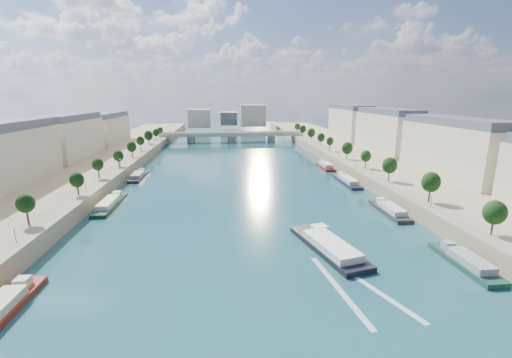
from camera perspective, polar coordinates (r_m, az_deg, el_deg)
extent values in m
plane|color=#0B2D34|center=(148.69, -2.68, -0.48)|extent=(700.00, 700.00, 0.00)
cube|color=#9E8460|center=(161.55, -29.11, -0.17)|extent=(44.00, 520.00, 5.00)
cube|color=#9E8460|center=(167.74, 22.70, 0.97)|extent=(44.00, 520.00, 5.00)
cube|color=gray|center=(155.59, -24.16, 0.86)|extent=(14.00, 520.00, 0.10)
cube|color=gray|center=(160.69, 18.06, 1.77)|extent=(14.00, 520.00, 0.10)
cylinder|color=#382B1E|center=(102.78, -33.21, -5.33)|extent=(0.50, 0.50, 3.82)
ellipsoid|color=black|center=(101.81, -33.47, -3.41)|extent=(4.80, 4.80, 5.52)
cylinder|color=#382B1E|center=(123.56, -28.21, -1.79)|extent=(0.50, 0.50, 3.82)
ellipsoid|color=black|center=(122.74, -28.40, -0.18)|extent=(4.80, 4.80, 5.52)
cylinder|color=#382B1E|center=(145.33, -24.70, 0.72)|extent=(0.50, 0.50, 3.82)
ellipsoid|color=black|center=(144.64, -24.84, 2.10)|extent=(4.80, 4.80, 5.52)
cylinder|color=#382B1E|center=(167.71, -22.10, 2.57)|extent=(0.50, 0.50, 3.82)
ellipsoid|color=black|center=(167.11, -22.22, 3.77)|extent=(4.80, 4.80, 5.52)
cylinder|color=#382B1E|center=(190.48, -20.12, 3.97)|extent=(0.50, 0.50, 3.82)
ellipsoid|color=black|center=(189.96, -20.21, 5.04)|extent=(4.80, 4.80, 5.52)
cylinder|color=#382B1E|center=(213.53, -18.56, 5.07)|extent=(0.50, 0.50, 3.82)
ellipsoid|color=black|center=(213.06, -18.64, 6.03)|extent=(4.80, 4.80, 5.52)
cylinder|color=#382B1E|center=(236.76, -17.30, 5.96)|extent=(0.50, 0.50, 3.82)
ellipsoid|color=black|center=(236.34, -17.37, 6.82)|extent=(4.80, 4.80, 5.52)
cylinder|color=#382B1E|center=(260.13, -16.27, 6.68)|extent=(0.50, 0.50, 3.82)
ellipsoid|color=black|center=(259.75, -16.32, 7.46)|extent=(4.80, 4.80, 5.52)
cylinder|color=#382B1E|center=(283.61, -15.40, 7.28)|extent=(0.50, 0.50, 3.82)
ellipsoid|color=black|center=(283.26, -15.45, 8.00)|extent=(4.80, 4.80, 5.52)
cylinder|color=#382B1E|center=(98.11, 34.32, -6.32)|extent=(0.50, 0.50, 3.82)
ellipsoid|color=black|center=(97.09, 34.61, -4.32)|extent=(4.80, 4.80, 5.52)
cylinder|color=#382B1E|center=(116.45, 26.91, -2.52)|extent=(0.50, 0.50, 3.82)
ellipsoid|color=black|center=(115.58, 27.10, -0.81)|extent=(4.80, 4.80, 5.52)
cylinder|color=#382B1E|center=(136.55, 21.62, 0.24)|extent=(0.50, 0.50, 3.82)
ellipsoid|color=black|center=(135.81, 21.76, 1.71)|extent=(4.80, 4.80, 5.52)
cylinder|color=#382B1E|center=(157.75, 17.73, 2.27)|extent=(0.50, 0.50, 3.82)
ellipsoid|color=black|center=(157.11, 17.82, 3.56)|extent=(4.80, 4.80, 5.52)
cylinder|color=#382B1E|center=(179.65, 14.76, 3.81)|extent=(0.50, 0.50, 3.82)
ellipsoid|color=black|center=(179.09, 14.83, 4.94)|extent=(4.80, 4.80, 5.52)
cylinder|color=#382B1E|center=(202.03, 12.43, 5.01)|extent=(0.50, 0.50, 3.82)
ellipsoid|color=black|center=(201.53, 12.48, 6.02)|extent=(4.80, 4.80, 5.52)
cylinder|color=#382B1E|center=(224.74, 10.57, 5.96)|extent=(0.50, 0.50, 3.82)
ellipsoid|color=black|center=(224.30, 10.61, 6.86)|extent=(4.80, 4.80, 5.52)
cylinder|color=#382B1E|center=(247.70, 9.04, 6.72)|extent=(0.50, 0.50, 3.82)
ellipsoid|color=black|center=(247.29, 9.07, 7.55)|extent=(4.80, 4.80, 5.52)
cylinder|color=#382B1E|center=(270.84, 7.77, 7.36)|extent=(0.50, 0.50, 3.82)
ellipsoid|color=black|center=(270.47, 7.80, 8.12)|extent=(4.80, 4.80, 5.52)
cylinder|color=#382B1E|center=(294.11, 6.70, 7.89)|extent=(0.50, 0.50, 3.82)
ellipsoid|color=black|center=(293.77, 6.72, 8.59)|extent=(4.80, 4.80, 5.52)
cylinder|color=black|center=(91.69, -35.21, -7.68)|extent=(0.14, 0.14, 4.00)
sphere|color=#FFE5B2|center=(91.03, -35.40, -6.44)|extent=(0.36, 0.36, 0.36)
cylinder|color=black|center=(126.19, -26.50, -1.26)|extent=(0.14, 0.14, 4.00)
sphere|color=#FFE5B2|center=(125.71, -26.60, -0.34)|extent=(0.36, 0.36, 0.36)
cylinder|color=black|center=(163.22, -21.65, 2.35)|extent=(0.14, 0.14, 4.00)
sphere|color=#FFE5B2|center=(162.85, -21.72, 3.08)|extent=(0.36, 0.36, 0.36)
cylinder|color=black|center=(201.38, -18.61, 4.61)|extent=(0.14, 0.14, 4.00)
sphere|color=#FFE5B2|center=(201.09, -18.65, 5.20)|extent=(0.36, 0.36, 0.36)
cylinder|color=black|center=(240.15, -16.53, 6.13)|extent=(0.14, 0.14, 4.00)
sphere|color=#FFE5B2|center=(239.90, -16.57, 6.63)|extent=(0.36, 0.36, 0.36)
cylinder|color=black|center=(111.07, 27.18, -3.24)|extent=(0.14, 0.14, 4.00)
sphere|color=#FFE5B2|center=(110.53, 27.30, -2.19)|extent=(0.36, 0.36, 0.36)
cylinder|color=black|center=(145.09, 18.81, 1.27)|extent=(0.14, 0.14, 4.00)
sphere|color=#FFE5B2|center=(144.68, 18.87, 2.08)|extent=(0.36, 0.36, 0.36)
cylinder|color=black|center=(181.57, 13.69, 4.01)|extent=(0.14, 0.14, 4.00)
sphere|color=#FFE5B2|center=(181.24, 13.73, 4.66)|extent=(0.36, 0.36, 0.36)
cylinder|color=black|center=(219.28, 10.30, 5.80)|extent=(0.14, 0.14, 4.00)
sphere|color=#FFE5B2|center=(219.01, 10.32, 6.34)|extent=(0.36, 0.36, 0.36)
cylinder|color=black|center=(257.68, 7.89, 7.05)|extent=(0.14, 0.14, 4.00)
sphere|color=#FFE5B2|center=(257.45, 7.91, 7.52)|extent=(0.36, 0.36, 0.36)
cube|color=beige|center=(150.51, -36.72, 2.79)|extent=(16.00, 52.00, 20.00)
cube|color=beige|center=(201.85, -28.41, 5.99)|extent=(16.00, 52.00, 20.00)
cube|color=#474C54|center=(200.95, -28.79, 9.26)|extent=(14.72, 50.44, 3.20)
cube|color=beige|center=(256.05, -23.50, 7.81)|extent=(16.00, 52.00, 20.00)
cube|color=#474C54|center=(255.34, -23.75, 10.40)|extent=(14.72, 50.44, 3.20)
cube|color=beige|center=(158.30, 30.15, 4.08)|extent=(16.00, 52.00, 20.00)
cube|color=#474C54|center=(157.14, 30.66, 8.24)|extent=(14.72, 50.44, 3.20)
cube|color=beige|center=(207.73, 20.93, 6.91)|extent=(16.00, 52.00, 20.00)
cube|color=#474C54|center=(206.84, 21.21, 10.10)|extent=(14.72, 50.44, 3.20)
cube|color=beige|center=(260.71, 15.30, 8.55)|extent=(16.00, 52.00, 20.00)
cube|color=#474C54|center=(260.01, 15.46, 11.09)|extent=(14.72, 50.44, 3.20)
cube|color=beige|center=(355.41, -9.41, 9.95)|extent=(22.00, 18.00, 18.00)
cube|color=beige|center=(365.94, -0.55, 10.55)|extent=(26.00, 20.00, 22.00)
cube|color=#474C54|center=(379.81, -4.57, 10.02)|extent=(18.00, 16.00, 14.00)
cube|color=#C1B79E|center=(276.02, -4.11, 7.42)|extent=(112.00, 11.00, 2.20)
cube|color=#C1B79E|center=(270.89, -4.08, 7.62)|extent=(112.00, 0.80, 0.90)
cube|color=#C1B79E|center=(280.83, -4.14, 7.84)|extent=(112.00, 0.80, 0.90)
cylinder|color=#C1B79E|center=(277.49, -10.76, 6.48)|extent=(6.40, 6.40, 5.00)
cylinder|color=#C1B79E|center=(276.46, -4.09, 6.66)|extent=(6.40, 6.40, 5.00)
cylinder|color=#C1B79E|center=(279.11, 2.53, 6.75)|extent=(6.40, 6.40, 5.00)
cube|color=#C1B79E|center=(279.99, -14.86, 6.33)|extent=(6.00, 12.00, 5.00)
cube|color=#C1B79E|center=(282.61, 6.58, 6.76)|extent=(6.00, 12.00, 5.00)
cube|color=black|center=(86.77, 11.93, -11.22)|extent=(13.86, 27.82, 1.91)
cube|color=silver|center=(84.17, 12.43, -10.70)|extent=(10.27, 18.40, 1.72)
cube|color=silver|center=(93.08, 10.52, -8.14)|extent=(4.48, 4.04, 1.80)
cube|color=silver|center=(71.76, 13.56, -17.27)|extent=(4.32, 25.96, 0.04)
cube|color=silver|center=(73.96, 18.46, -16.63)|extent=(10.40, 24.71, 0.04)
cube|color=maroon|center=(77.26, -36.31, -17.14)|extent=(5.00, 19.85, 1.80)
cube|color=#C7B595|center=(80.92, -34.35, -14.02)|extent=(2.50, 2.38, 1.80)
cube|color=#183D27|center=(126.41, -23.06, -4.04)|extent=(5.00, 25.32, 1.80)
cube|color=#F3DEC2|center=(124.09, -23.41, -3.58)|extent=(4.10, 13.93, 1.60)
cube|color=#F3DEC2|center=(132.87, -22.19, -2.31)|extent=(2.50, 3.04, 1.80)
cube|color=#2A292C|center=(164.41, -18.94, 0.27)|extent=(5.00, 21.25, 1.80)
cube|color=gray|center=(162.43, -19.12, 0.71)|extent=(4.10, 11.69, 1.60)
cube|color=gray|center=(170.08, -18.51, 1.36)|extent=(2.50, 2.55, 1.80)
cube|color=#183C32|center=(90.47, 31.40, -12.02)|extent=(5.00, 19.74, 1.80)
cube|color=gray|center=(88.68, 32.15, -11.42)|extent=(4.10, 10.86, 1.60)
cube|color=gray|center=(94.08, 29.39, -9.60)|extent=(2.50, 2.37, 1.80)
cube|color=#28282A|center=(117.92, 21.32, -5.12)|extent=(5.00, 20.70, 1.80)
cube|color=beige|center=(116.01, 21.75, -4.58)|extent=(4.10, 11.39, 1.60)
cube|color=beige|center=(122.67, 20.11, -3.42)|extent=(2.50, 2.48, 1.80)
cube|color=#1C1B3C|center=(151.93, 14.85, -0.51)|extent=(5.00, 25.12, 1.80)
cube|color=beige|center=(149.71, 15.15, -0.07)|extent=(4.10, 13.82, 1.60)
cube|color=beige|center=(158.40, 13.96, 0.79)|extent=(2.50, 3.01, 1.80)
cube|color=maroon|center=(180.85, 11.45, 1.92)|extent=(5.00, 20.04, 1.80)
cube|color=silver|center=(179.02, 11.63, 2.35)|extent=(4.10, 11.02, 1.60)
cube|color=silver|center=(186.15, 10.95, 2.85)|extent=(2.50, 2.41, 1.80)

